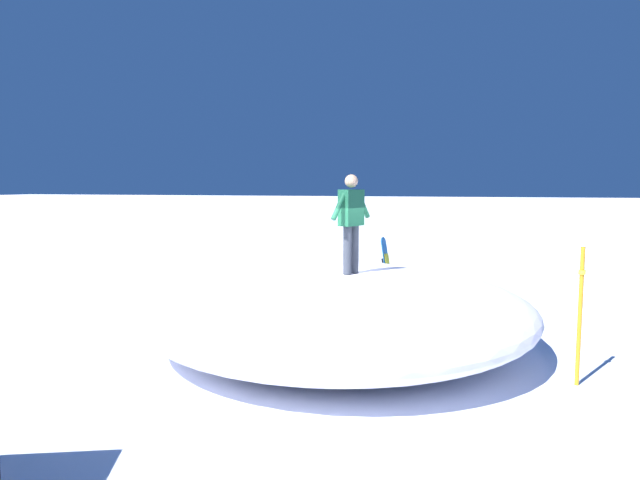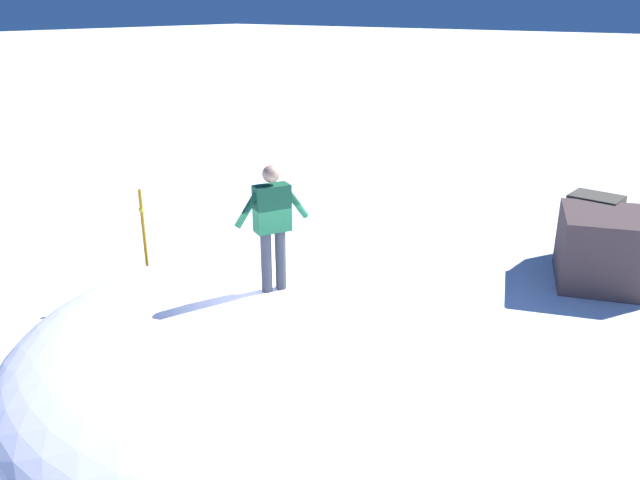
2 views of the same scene
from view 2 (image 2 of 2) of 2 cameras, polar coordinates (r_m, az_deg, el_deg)
name	(u,v)px [view 2 (image 2 of 2)]	position (r m, az deg, el deg)	size (l,w,h in m)	color
ground	(294,381)	(8.94, -2.41, -12.62)	(240.00, 240.00, 0.00)	white
snow_mound	(278,352)	(8.24, -3.85, -10.12)	(6.82, 6.80, 1.39)	white
snowboarder_standing	(272,220)	(7.95, -4.34, 1.80)	(0.95, 0.50, 1.66)	#333842
trail_marker_pole	(145,243)	(11.19, -15.57, -0.27)	(0.10, 0.10, 2.01)	orange
rock_outcrop	(601,244)	(12.90, 24.12, -0.35)	(2.42, 2.06, 1.38)	#454138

